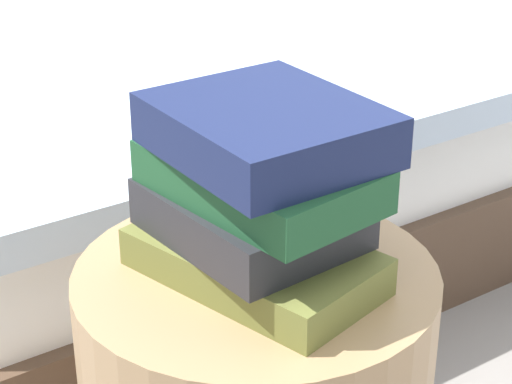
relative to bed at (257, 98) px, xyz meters
name	(u,v)px	position (x,y,z in m)	size (l,w,h in m)	color
bed	(257,98)	(0.00, 0.00, 0.00)	(1.65, 2.09, 0.62)	#4C3828
book_olive	(254,261)	(1.07, -0.84, 0.30)	(0.28, 0.16, 0.05)	olive
book_charcoal	(253,212)	(1.05, -0.83, 0.35)	(0.23, 0.18, 0.06)	#28282D
book_forest	(262,175)	(1.06, -0.83, 0.40)	(0.26, 0.16, 0.05)	#1E512D
book_navy	(266,129)	(1.06, -0.82, 0.45)	(0.24, 0.20, 0.06)	#19234C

